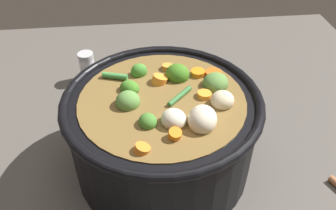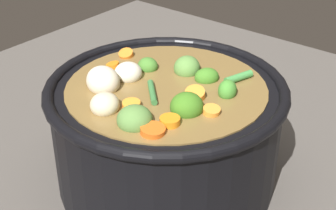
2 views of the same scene
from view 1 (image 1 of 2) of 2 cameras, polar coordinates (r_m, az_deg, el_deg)
name	(u,v)px [view 1 (image 1 of 2)]	position (r m, az deg, el deg)	size (l,w,h in m)	color
ground_plane	(163,161)	(0.64, -0.84, -9.20)	(1.10, 1.10, 0.00)	#514C47
cooking_pot	(163,130)	(0.58, -0.87, -4.06)	(0.31, 0.31, 0.17)	black
salt_shaker	(87,66)	(0.83, -13.03, 6.15)	(0.04, 0.04, 0.07)	silver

